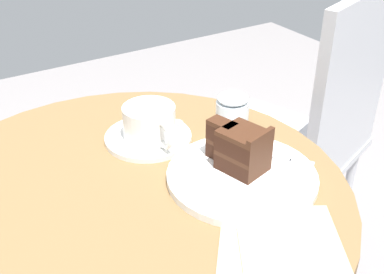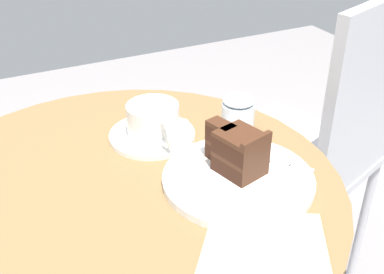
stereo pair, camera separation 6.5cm
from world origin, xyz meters
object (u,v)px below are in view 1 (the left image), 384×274
object	(u,v)px
saucer	(148,137)
coffee_cup	(150,122)
napkin	(281,239)
sugar_pot	(232,112)
cake_slice	(240,149)
fork	(278,158)
teaspoon	(162,123)
cake_plate	(242,176)
cafe_chair	(306,133)

from	to	relation	value
saucer	coffee_cup	bearing A→B (deg)	5.24
napkin	sugar_pot	world-z (taller)	sugar_pot
saucer	cake_slice	bearing A→B (deg)	23.89
fork	saucer	bearing A→B (deg)	-173.14
cake_slice	fork	world-z (taller)	cake_slice
cake_slice	fork	bearing A→B (deg)	76.16
coffee_cup	cake_slice	world-z (taller)	cake_slice
saucer	cake_slice	size ratio (longest dim) A/B	1.42
napkin	sugar_pot	bearing A→B (deg)	156.66
coffee_cup	napkin	size ratio (longest dim) A/B	0.60
saucer	cake_slice	distance (m)	0.18
teaspoon	napkin	xyz separation A→B (m)	(0.33, -0.01, -0.01)
teaspoon	fork	size ratio (longest dim) A/B	0.71
teaspoon	napkin	bearing A→B (deg)	-63.15
cake_plate	fork	distance (m)	0.07
coffee_cup	cafe_chair	world-z (taller)	cafe_chair
coffee_cup	cake_slice	distance (m)	0.17
saucer	fork	bearing A→B (deg)	37.40
teaspoon	napkin	distance (m)	0.33
coffee_cup	teaspoon	xyz separation A→B (m)	(-0.03, 0.04, -0.03)
napkin	cafe_chair	size ratio (longest dim) A/B	0.22
teaspoon	napkin	world-z (taller)	teaspoon
coffee_cup	napkin	world-z (taller)	coffee_cup
teaspoon	coffee_cup	bearing A→B (deg)	-112.73
saucer	coffee_cup	xyz separation A→B (m)	(0.01, 0.00, 0.03)
coffee_cup	napkin	bearing A→B (deg)	5.45
coffee_cup	cake_slice	bearing A→B (deg)	24.75
cake_slice	sugar_pot	size ratio (longest dim) A/B	1.51
saucer	teaspoon	world-z (taller)	teaspoon
fork	sugar_pot	distance (m)	0.13
teaspoon	fork	bearing A→B (deg)	-35.79
coffee_cup	sugar_pot	size ratio (longest dim) A/B	1.73
napkin	cafe_chair	distance (m)	0.60
coffee_cup	fork	distance (m)	0.22
cafe_chair	napkin	bearing A→B (deg)	21.99
cake_plate	napkin	xyz separation A→B (m)	(0.13, -0.04, -0.00)
cafe_chair	cake_slice	bearing A→B (deg)	11.66
saucer	napkin	world-z (taller)	saucer
teaspoon	cafe_chair	bearing A→B (deg)	35.60
fork	cafe_chair	xyz separation A→B (m)	(-0.25, 0.33, -0.18)
teaspoon	cafe_chair	xyz separation A→B (m)	(-0.05, 0.42, -0.18)
cafe_chair	sugar_pot	distance (m)	0.40
saucer	teaspoon	xyz separation A→B (m)	(-0.02, 0.04, 0.01)
napkin	cake_slice	bearing A→B (deg)	163.97
teaspoon	cake_plate	world-z (taller)	teaspoon
saucer	cafe_chair	size ratio (longest dim) A/B	0.16
napkin	saucer	bearing A→B (deg)	-174.56
napkin	sugar_pot	xyz separation A→B (m)	(-0.26, 0.11, 0.03)
fork	sugar_pot	bearing A→B (deg)	146.11
cake_slice	napkin	world-z (taller)	cake_slice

